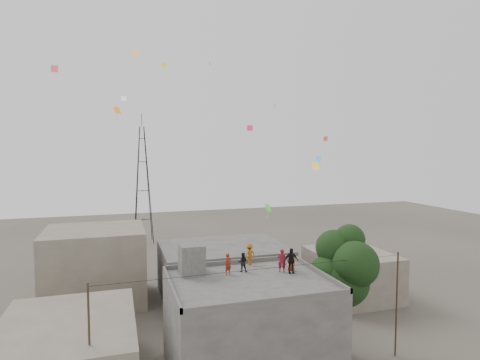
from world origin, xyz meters
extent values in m
cube|color=#494744|center=(0.00, 0.00, 3.00)|extent=(10.00, 8.00, 6.00)
cube|color=#4A4745|center=(0.00, 0.00, 6.05)|extent=(10.00, 8.00, 0.10)
cube|color=#494744|center=(0.00, 3.92, 6.25)|extent=(10.00, 0.15, 0.30)
cube|color=#494744|center=(0.00, -3.92, 6.25)|extent=(10.00, 0.15, 0.30)
cube|color=#494744|center=(4.92, 0.00, 6.25)|extent=(0.15, 8.00, 0.30)
cube|color=#494744|center=(-4.92, 0.00, 6.25)|extent=(0.15, 8.00, 0.30)
cube|color=#494744|center=(-3.20, 2.60, 7.10)|extent=(1.60, 1.80, 2.00)
cube|color=#6C6355|center=(-11.00, 2.00, 2.00)|extent=(8.00, 10.00, 4.00)
cube|color=#494744|center=(2.00, 14.00, 2.50)|extent=(12.00, 9.00, 5.00)
cube|color=#6C6355|center=(-10.00, 16.00, 3.50)|extent=(9.00, 8.00, 7.00)
cube|color=#6C6355|center=(14.00, 10.00, 2.20)|extent=(7.00, 8.00, 4.40)
cylinder|color=black|center=(7.20, 0.50, 2.00)|extent=(0.44, 0.44, 4.00)
cylinder|color=black|center=(7.35, 0.60, 3.60)|extent=(0.64, 0.91, 2.14)
sphere|color=black|center=(7.20, 0.50, 5.20)|extent=(3.60, 3.60, 3.60)
sphere|color=black|center=(8.30, 0.80, 6.00)|extent=(3.00, 3.00, 3.00)
sphere|color=black|center=(6.30, 1.00, 5.60)|extent=(2.80, 2.80, 2.80)
sphere|color=black|center=(7.60, -0.30, 6.60)|extent=(3.20, 3.20, 3.20)
sphere|color=black|center=(6.90, 1.40, 7.40)|extent=(2.60, 2.60, 2.60)
sphere|color=black|center=(8.00, 1.10, 8.00)|extent=(2.20, 2.20, 2.20)
cylinder|color=black|center=(-9.50, -1.50, 3.70)|extent=(0.12, 0.12, 7.40)
cylinder|color=black|center=(10.50, -1.00, 3.70)|extent=(0.12, 0.12, 7.40)
cylinder|color=black|center=(0.50, -1.25, 7.20)|extent=(20.00, 0.52, 0.02)
cylinder|color=black|center=(-4.85, 39.15, 9.00)|extent=(1.27, 1.27, 18.01)
cylinder|color=black|center=(-3.15, 39.15, 9.00)|extent=(1.27, 1.27, 18.01)
cylinder|color=black|center=(-3.15, 40.85, 9.00)|extent=(1.27, 1.27, 18.01)
cylinder|color=black|center=(-4.85, 40.85, 9.00)|extent=(1.27, 1.27, 18.01)
cube|color=black|center=(-4.00, 40.00, 3.60)|extent=(2.36, 0.08, 0.08)
cube|color=black|center=(-4.00, 40.00, 3.60)|extent=(0.08, 2.36, 0.08)
cube|color=black|center=(-4.00, 40.00, 8.10)|extent=(1.81, 0.08, 0.08)
cube|color=black|center=(-4.00, 40.00, 8.10)|extent=(0.08, 1.81, 0.08)
cube|color=black|center=(-4.00, 40.00, 12.60)|extent=(1.26, 0.08, 0.08)
cube|color=black|center=(-4.00, 40.00, 12.60)|extent=(0.08, 1.26, 0.08)
cube|color=black|center=(-4.00, 40.00, 16.20)|extent=(0.82, 0.08, 0.08)
cube|color=black|center=(-4.00, 40.00, 16.20)|extent=(0.08, 0.82, 0.08)
cylinder|color=black|center=(-4.00, 40.00, 19.00)|extent=(0.08, 0.08, 2.00)
imported|color=maroon|center=(2.73, 1.10, 6.90)|extent=(0.69, 0.59, 1.59)
imported|color=#AB3413|center=(3.50, 1.26, 6.76)|extent=(0.75, 0.76, 1.32)
imported|color=black|center=(0.21, 1.95, 6.76)|extent=(0.77, 0.69, 1.32)
imported|color=black|center=(3.22, 0.67, 6.95)|extent=(1.02, 0.48, 1.71)
imported|color=#995511|center=(1.17, 3.40, 6.87)|extent=(1.12, 0.85, 1.54)
imported|color=maroon|center=(-0.91, 1.63, 6.81)|extent=(0.61, 0.52, 1.42)
plane|color=orange|center=(-7.78, 3.23, 16.94)|extent=(0.51, 0.50, 0.44)
plane|color=#F12652|center=(2.38, 6.90, 16.17)|extent=(0.49, 0.30, 0.44)
plane|color=yellow|center=(-4.01, 9.91, 21.33)|extent=(0.40, 0.21, 0.35)
plane|color=#2891E5|center=(5.70, 1.66, 13.72)|extent=(0.15, 0.54, 0.53)
plane|color=white|center=(-7.25, 8.78, 18.37)|extent=(0.40, 0.21, 0.36)
plane|color=orange|center=(7.89, 15.28, 19.10)|extent=(0.26, 0.32, 0.35)
plane|color=green|center=(1.87, 1.49, 10.50)|extent=(0.34, 0.55, 0.48)
plane|color=red|center=(11.27, 10.63, 15.49)|extent=(0.45, 0.14, 0.43)
plane|color=orange|center=(-6.68, 0.67, 19.98)|extent=(0.45, 0.46, 0.39)
plane|color=#489CD9|center=(1.24, 16.04, 23.00)|extent=(0.18, 0.41, 0.37)
plane|color=#DE4655|center=(-11.79, 6.62, 19.94)|extent=(0.47, 0.21, 0.44)
plane|color=yellow|center=(4.57, -0.09, 13.38)|extent=(0.60, 0.33, 0.52)
camera|label=1|loc=(-7.94, -23.65, 14.41)|focal=30.00mm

